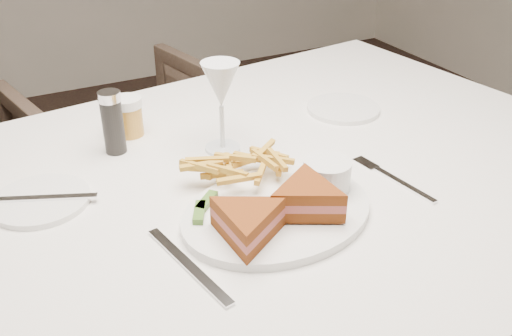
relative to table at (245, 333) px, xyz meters
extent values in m
cube|color=silver|center=(0.00, 0.00, 0.00)|extent=(1.58, 1.15, 0.75)
imported|color=#4D3B2F|center=(0.04, 0.93, -0.04)|extent=(0.77, 0.74, 0.67)
ellipsoid|color=white|center=(0.00, -0.13, 0.38)|extent=(0.35, 0.29, 0.01)
cube|color=silver|center=(-0.17, -0.18, 0.38)|extent=(0.05, 0.20, 0.00)
cylinder|color=white|center=(-0.33, 0.09, 0.38)|extent=(0.16, 0.16, 0.01)
cylinder|color=white|center=(0.33, 0.17, 0.38)|extent=(0.16, 0.16, 0.01)
cylinder|color=black|center=(-0.17, 0.21, 0.44)|extent=(0.04, 0.04, 0.12)
cylinder|color=#BB812C|center=(-0.12, 0.27, 0.42)|extent=(0.06, 0.06, 0.08)
cube|color=#426D26|center=(-0.10, -0.06, 0.40)|extent=(0.05, 0.05, 0.01)
cube|color=#426D26|center=(-0.12, -0.09, 0.40)|extent=(0.04, 0.06, 0.01)
cylinder|color=white|center=(0.10, -0.11, 0.42)|extent=(0.08, 0.08, 0.05)
camera|label=1|loc=(-0.37, -0.77, 0.89)|focal=40.00mm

